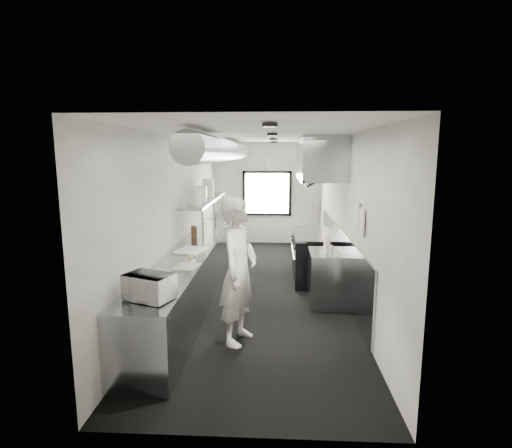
# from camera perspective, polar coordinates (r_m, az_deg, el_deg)

# --- Properties ---
(floor) EXTENTS (3.00, 8.00, 0.01)m
(floor) POSITION_cam_1_polar(r_m,az_deg,el_deg) (7.61, 0.73, -9.15)
(floor) COLOR black
(floor) RESTS_ON ground
(ceiling) EXTENTS (3.00, 8.00, 0.01)m
(ceiling) POSITION_cam_1_polar(r_m,az_deg,el_deg) (7.20, 0.78, 12.40)
(ceiling) COLOR silver
(ceiling) RESTS_ON wall_back
(wall_back) EXTENTS (3.00, 0.02, 2.80)m
(wall_back) POSITION_cam_1_polar(r_m,az_deg,el_deg) (11.25, 1.56, 4.35)
(wall_back) COLOR silver
(wall_back) RESTS_ON floor
(wall_front) EXTENTS (3.00, 0.02, 2.80)m
(wall_front) POSITION_cam_1_polar(r_m,az_deg,el_deg) (3.38, -1.92, -8.79)
(wall_front) COLOR silver
(wall_front) RESTS_ON floor
(wall_left) EXTENTS (0.02, 8.00, 2.80)m
(wall_left) POSITION_cam_1_polar(r_m,az_deg,el_deg) (7.49, -10.79, 1.39)
(wall_left) COLOR silver
(wall_left) RESTS_ON floor
(wall_right) EXTENTS (0.02, 8.00, 2.80)m
(wall_right) POSITION_cam_1_polar(r_m,az_deg,el_deg) (7.38, 12.49, 1.20)
(wall_right) COLOR silver
(wall_right) RESTS_ON floor
(wall_cladding) EXTENTS (0.03, 5.50, 1.10)m
(wall_cladding) POSITION_cam_1_polar(r_m,az_deg,el_deg) (7.83, 11.75, -4.62)
(wall_cladding) COLOR gray
(wall_cladding) RESTS_ON wall_right
(hvac_duct) EXTENTS (0.40, 6.40, 0.40)m
(hvac_duct) POSITION_cam_1_polar(r_m,az_deg,el_deg) (7.66, -4.43, 10.35)
(hvac_duct) COLOR gray
(hvac_duct) RESTS_ON ceiling
(service_window) EXTENTS (1.36, 0.05, 1.25)m
(service_window) POSITION_cam_1_polar(r_m,az_deg,el_deg) (11.21, 1.55, 4.33)
(service_window) COLOR white
(service_window) RESTS_ON wall_back
(exhaust_hood) EXTENTS (0.81, 2.20, 0.88)m
(exhaust_hood) POSITION_cam_1_polar(r_m,az_deg,el_deg) (7.94, 9.02, 9.09)
(exhaust_hood) COLOR gray
(exhaust_hood) RESTS_ON ceiling
(prep_counter) EXTENTS (0.70, 6.00, 0.90)m
(prep_counter) POSITION_cam_1_polar(r_m,az_deg,el_deg) (7.14, -8.75, -6.78)
(prep_counter) COLOR gray
(prep_counter) RESTS_ON floor
(pass_shelf) EXTENTS (0.45, 3.00, 0.68)m
(pass_shelf) POSITION_cam_1_polar(r_m,az_deg,el_deg) (8.38, -7.15, 3.31)
(pass_shelf) COLOR gray
(pass_shelf) RESTS_ON prep_counter
(range) EXTENTS (0.88, 1.60, 0.94)m
(range) POSITION_cam_1_polar(r_m,az_deg,el_deg) (8.18, 8.24, -4.47)
(range) COLOR black
(range) RESTS_ON floor
(bottle_station) EXTENTS (0.65, 0.80, 0.90)m
(bottle_station) POSITION_cam_1_polar(r_m,az_deg,el_deg) (6.86, 10.23, -7.52)
(bottle_station) COLOR gray
(bottle_station) RESTS_ON floor
(far_work_table) EXTENTS (0.70, 1.20, 0.90)m
(far_work_table) POSITION_cam_1_polar(r_m,az_deg,el_deg) (10.69, -4.75, -1.12)
(far_work_table) COLOR gray
(far_work_table) RESTS_ON floor
(notice_sheet_a) EXTENTS (0.02, 0.28, 0.38)m
(notice_sheet_a) POSITION_cam_1_polar(r_m,az_deg,el_deg) (6.17, 14.08, 1.36)
(notice_sheet_a) COLOR silver
(notice_sheet_a) RESTS_ON wall_right
(notice_sheet_b) EXTENTS (0.02, 0.28, 0.38)m
(notice_sheet_b) POSITION_cam_1_polar(r_m,az_deg,el_deg) (5.84, 14.71, 0.36)
(notice_sheet_b) COLOR silver
(notice_sheet_b) RESTS_ON wall_right
(line_cook) EXTENTS (0.66, 0.81, 1.94)m
(line_cook) POSITION_cam_1_polar(r_m,az_deg,el_deg) (5.32, -2.49, -6.66)
(line_cook) COLOR silver
(line_cook) RESTS_ON floor
(microwave) EXTENTS (0.57, 0.51, 0.29)m
(microwave) POSITION_cam_1_polar(r_m,az_deg,el_deg) (4.64, -14.88, -8.55)
(microwave) COLOR white
(microwave) RESTS_ON prep_counter
(deli_tub_a) EXTENTS (0.19, 0.19, 0.10)m
(deli_tub_a) POSITION_cam_1_polar(r_m,az_deg,el_deg) (4.87, -15.97, -8.82)
(deli_tub_a) COLOR silver
(deli_tub_a) RESTS_ON prep_counter
(deli_tub_b) EXTENTS (0.19, 0.19, 0.11)m
(deli_tub_b) POSITION_cam_1_polar(r_m,az_deg,el_deg) (5.37, -13.87, -6.95)
(deli_tub_b) COLOR silver
(deli_tub_b) RESTS_ON prep_counter
(newspaper) EXTENTS (0.36, 0.43, 0.01)m
(newspaper) POSITION_cam_1_polar(r_m,az_deg,el_deg) (5.84, -9.84, -5.94)
(newspaper) COLOR silver
(newspaper) RESTS_ON prep_counter
(small_plate) EXTENTS (0.19, 0.19, 0.01)m
(small_plate) POSITION_cam_1_polar(r_m,az_deg,el_deg) (6.12, -9.28, -5.17)
(small_plate) COLOR silver
(small_plate) RESTS_ON prep_counter
(pastry) EXTENTS (0.10, 0.10, 0.10)m
(pastry) POSITION_cam_1_polar(r_m,az_deg,el_deg) (6.11, -9.30, -4.65)
(pastry) COLOR tan
(pastry) RESTS_ON small_plate
(cutting_board) EXTENTS (0.54, 0.64, 0.02)m
(cutting_board) POSITION_cam_1_polar(r_m,az_deg,el_deg) (6.78, -9.19, -3.66)
(cutting_board) COLOR silver
(cutting_board) RESTS_ON prep_counter
(knife_block) EXTENTS (0.15, 0.21, 0.21)m
(knife_block) POSITION_cam_1_polar(r_m,az_deg,el_deg) (7.83, -8.75, -1.10)
(knife_block) COLOR #51381C
(knife_block) RESTS_ON prep_counter
(plate_stack_a) EXTENTS (0.28, 0.28, 0.26)m
(plate_stack_a) POSITION_cam_1_polar(r_m,az_deg,el_deg) (7.53, -8.55, 3.81)
(plate_stack_a) COLOR silver
(plate_stack_a) RESTS_ON pass_shelf
(plate_stack_b) EXTENTS (0.26, 0.26, 0.28)m
(plate_stack_b) POSITION_cam_1_polar(r_m,az_deg,el_deg) (8.09, -7.72, 4.30)
(plate_stack_b) COLOR silver
(plate_stack_b) RESTS_ON pass_shelf
(plate_stack_c) EXTENTS (0.25, 0.25, 0.33)m
(plate_stack_c) POSITION_cam_1_polar(r_m,az_deg,el_deg) (8.63, -6.75, 4.82)
(plate_stack_c) COLOR silver
(plate_stack_c) RESTS_ON pass_shelf
(plate_stack_d) EXTENTS (0.31, 0.31, 0.37)m
(plate_stack_d) POSITION_cam_1_polar(r_m,az_deg,el_deg) (9.01, -6.69, 5.18)
(plate_stack_d) COLOR silver
(plate_stack_d) RESTS_ON pass_shelf
(squeeze_bottle_a) EXTENTS (0.07, 0.07, 0.17)m
(squeeze_bottle_a) POSITION_cam_1_polar(r_m,az_deg,el_deg) (6.43, 10.54, -3.77)
(squeeze_bottle_a) COLOR silver
(squeeze_bottle_a) RESTS_ON bottle_station
(squeeze_bottle_b) EXTENTS (0.07, 0.07, 0.16)m
(squeeze_bottle_b) POSITION_cam_1_polar(r_m,az_deg,el_deg) (6.60, 9.87, -3.44)
(squeeze_bottle_b) COLOR silver
(squeeze_bottle_b) RESTS_ON bottle_station
(squeeze_bottle_c) EXTENTS (0.08, 0.08, 0.19)m
(squeeze_bottle_c) POSITION_cam_1_polar(r_m,az_deg,el_deg) (6.67, 9.94, -3.16)
(squeeze_bottle_c) COLOR silver
(squeeze_bottle_c) RESTS_ON bottle_station
(squeeze_bottle_d) EXTENTS (0.08, 0.08, 0.19)m
(squeeze_bottle_d) POSITION_cam_1_polar(r_m,az_deg,el_deg) (6.82, 10.14, -2.87)
(squeeze_bottle_d) COLOR silver
(squeeze_bottle_d) RESTS_ON bottle_station
(squeeze_bottle_e) EXTENTS (0.08, 0.08, 0.19)m
(squeeze_bottle_e) POSITION_cam_1_polar(r_m,az_deg,el_deg) (6.97, 9.81, -2.58)
(squeeze_bottle_e) COLOR silver
(squeeze_bottle_e) RESTS_ON bottle_station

